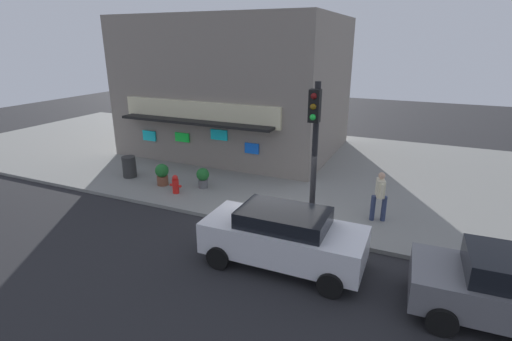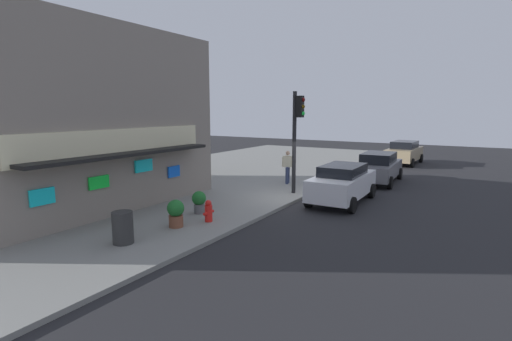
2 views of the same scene
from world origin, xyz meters
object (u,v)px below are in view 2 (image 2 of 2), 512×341
object	(u,v)px
parked_car_grey	(378,167)
parked_car_white	(342,183)
potted_plant_by_window	(176,212)
potted_plant_by_doorway	(199,201)
fire_hydrant	(209,211)
traffic_light	(297,128)
trash_can	(123,228)
parked_car_tan	(404,152)
pedestrian	(288,165)

from	to	relation	value
parked_car_grey	parked_car_white	xyz separation A→B (m)	(-5.51, 0.18, 0.02)
potted_plant_by_window	parked_car_grey	world-z (taller)	parked_car_grey
potted_plant_by_doorway	potted_plant_by_window	size ratio (longest dim) A/B	0.91
potted_plant_by_doorway	potted_plant_by_window	world-z (taller)	potted_plant_by_window
fire_hydrant	parked_car_white	bearing A→B (deg)	-27.17
traffic_light	potted_plant_by_doorway	xyz separation A→B (m)	(-5.01, 1.58, -2.51)
parked_car_white	fire_hydrant	bearing A→B (deg)	152.83
trash_can	parked_car_tan	distance (m)	22.61
trash_can	parked_car_white	world-z (taller)	parked_car_white
potted_plant_by_window	parked_car_tan	bearing A→B (deg)	-9.62
trash_can	potted_plant_by_doorway	xyz separation A→B (m)	(3.65, 0.20, -0.00)
parked_car_white	parked_car_tan	world-z (taller)	parked_car_tan
traffic_light	parked_car_grey	xyz separation A→B (m)	(5.39, -2.41, -2.26)
fire_hydrant	potted_plant_by_doorway	bearing A→B (deg)	55.26
parked_car_tan	fire_hydrant	bearing A→B (deg)	171.41
traffic_light	fire_hydrant	bearing A→B (deg)	173.75
parked_car_white	potted_plant_by_doorway	bearing A→B (deg)	142.05
fire_hydrant	parked_car_grey	bearing A→B (deg)	-15.32
fire_hydrant	pedestrian	distance (m)	7.65
traffic_light	parked_car_white	xyz separation A→B (m)	(-0.11, -2.23, -2.25)
potted_plant_by_doorway	parked_car_white	distance (m)	6.21
traffic_light	pedestrian	xyz separation A→B (m)	(1.92, 1.37, -2.03)
fire_hydrant	trash_can	bearing A→B (deg)	165.75
potted_plant_by_doorway	parked_car_tan	distance (m)	19.06
pedestrian	parked_car_grey	distance (m)	5.14
traffic_light	fire_hydrant	world-z (taller)	traffic_light
parked_car_grey	parked_car_tan	size ratio (longest dim) A/B	1.02
potted_plant_by_doorway	parked_car_tan	world-z (taller)	parked_car_tan
traffic_light	pedestrian	distance (m)	3.11
trash_can	pedestrian	world-z (taller)	pedestrian
trash_can	parked_car_tan	xyz separation A→B (m)	(22.30, -3.68, 0.27)
pedestrian	parked_car_white	distance (m)	4.14
parked_car_white	traffic_light	bearing A→B (deg)	87.06
parked_car_grey	potted_plant_by_window	bearing A→B (deg)	163.60
potted_plant_by_window	pedestrian	bearing A→B (deg)	1.45
pedestrian	traffic_light	bearing A→B (deg)	-144.47
parked_car_tan	parked_car_white	bearing A→B (deg)	179.73
parked_car_grey	parked_car_tan	xyz separation A→B (m)	(8.26, 0.11, 0.03)
fire_hydrant	potted_plant_by_doorway	size ratio (longest dim) A/B	0.91
potted_plant_by_window	parked_car_tan	distance (m)	20.65
potted_plant_by_doorway	parked_car_white	size ratio (longest dim) A/B	0.19
fire_hydrant	parked_car_white	size ratio (longest dim) A/B	0.17
fire_hydrant	traffic_light	bearing A→B (deg)	-6.25
traffic_light	fire_hydrant	distance (m)	6.27
pedestrian	parked_car_white	world-z (taller)	pedestrian
potted_plant_by_doorway	parked_car_grey	size ratio (longest dim) A/B	0.18
traffic_light	parked_car_white	bearing A→B (deg)	-92.94
parked_car_tan	trash_can	bearing A→B (deg)	170.64
traffic_light	parked_car_grey	world-z (taller)	traffic_light
potted_plant_by_doorway	parked_car_tan	bearing A→B (deg)	-11.75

